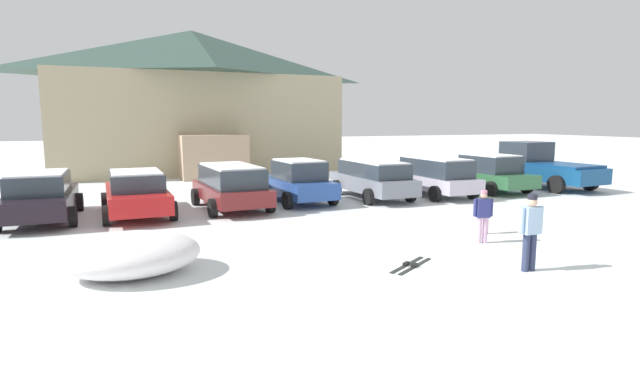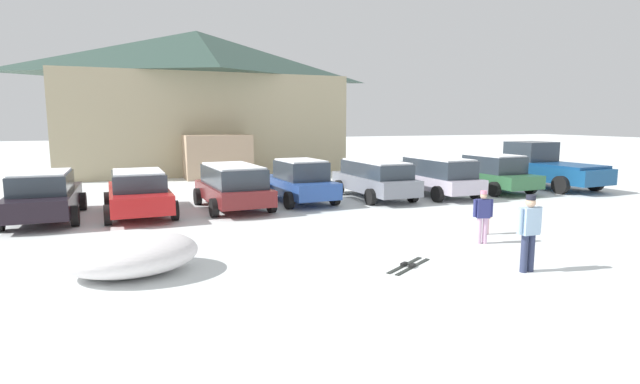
{
  "view_description": "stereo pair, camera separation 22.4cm",
  "coord_description": "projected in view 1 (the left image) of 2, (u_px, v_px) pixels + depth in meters",
  "views": [
    {
      "loc": [
        -6.43,
        -6.43,
        3.24
      ],
      "look_at": [
        -1.11,
        6.91,
        1.14
      ],
      "focal_mm": 28.0,
      "sensor_mm": 36.0,
      "label": 1
    },
    {
      "loc": [
        -6.22,
        -6.51,
        3.24
      ],
      "look_at": [
        -1.11,
        6.91,
        1.14
      ],
      "focal_mm": 28.0,
      "sensor_mm": 36.0,
      "label": 2
    }
  ],
  "objects": [
    {
      "name": "ground",
      "position": [
        524.0,
        306.0,
        8.73
      ],
      "size": [
        160.0,
        160.0,
        0.0
      ],
      "primitive_type": "plane",
      "color": "silver"
    },
    {
      "name": "ski_lodge",
      "position": [
        194.0,
        100.0,
        32.14
      ],
      "size": [
        17.52,
        12.19,
        8.82
      ],
      "color": "tan",
      "rests_on": "ground"
    },
    {
      "name": "parked_black_sedan",
      "position": [
        41.0,
        196.0,
        15.95
      ],
      "size": [
        2.23,
        4.75,
        1.6
      ],
      "color": "black",
      "rests_on": "ground"
    },
    {
      "name": "parked_red_sedan",
      "position": [
        136.0,
        192.0,
        16.86
      ],
      "size": [
        2.36,
        4.82,
        1.54
      ],
      "color": "red",
      "rests_on": "ground"
    },
    {
      "name": "parked_maroon_van",
      "position": [
        231.0,
        185.0,
        18.08
      ],
      "size": [
        2.48,
        4.5,
        1.61
      ],
      "color": "maroon",
      "rests_on": "ground"
    },
    {
      "name": "parked_blue_hatchback",
      "position": [
        298.0,
        181.0,
        19.52
      ],
      "size": [
        2.32,
        4.24,
        1.7
      ],
      "color": "#284C9B",
      "rests_on": "ground"
    },
    {
      "name": "parked_grey_wagon",
      "position": [
        372.0,
        178.0,
        20.54
      ],
      "size": [
        2.18,
        4.71,
        1.57
      ],
      "color": "gray",
      "rests_on": "ground"
    },
    {
      "name": "parked_silver_wagon",
      "position": [
        435.0,
        175.0,
        21.19
      ],
      "size": [
        2.16,
        4.38,
        1.64
      ],
      "color": "silver",
      "rests_on": "ground"
    },
    {
      "name": "parked_green_coupe",
      "position": [
        488.0,
        173.0,
        22.67
      ],
      "size": [
        2.4,
        4.67,
        1.68
      ],
      "color": "#30653D",
      "rests_on": "ground"
    },
    {
      "name": "pickup_truck",
      "position": [
        540.0,
        166.0,
        24.0
      ],
      "size": [
        2.82,
        5.59,
        2.15
      ],
      "color": "navy",
      "rests_on": "ground"
    },
    {
      "name": "skier_teen_in_navy_coat",
      "position": [
        483.0,
        213.0,
        13.09
      ],
      "size": [
        0.5,
        0.3,
        1.41
      ],
      "color": "#DBAACE",
      "rests_on": "ground"
    },
    {
      "name": "skier_adult_in_blue_parka",
      "position": [
        531.0,
        228.0,
        10.64
      ],
      "size": [
        0.62,
        0.24,
        1.67
      ],
      "color": "#2A324F",
      "rests_on": "ground"
    },
    {
      "name": "skier_child_in_orange_jacket",
      "position": [
        486.0,
        215.0,
        14.17
      ],
      "size": [
        0.37,
        0.15,
        0.99
      ],
      "color": "beige",
      "rests_on": "ground"
    },
    {
      "name": "pair_of_skis",
      "position": [
        411.0,
        265.0,
        11.11
      ],
      "size": [
        1.45,
        1.07,
        0.08
      ],
      "color": "black",
      "rests_on": "ground"
    },
    {
      "name": "plowed_snow_pile",
      "position": [
        131.0,
        254.0,
        10.45
      ],
      "size": [
        2.86,
        2.29,
        0.89
      ],
      "primitive_type": "ellipsoid",
      "color": "white",
      "rests_on": "ground"
    }
  ]
}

